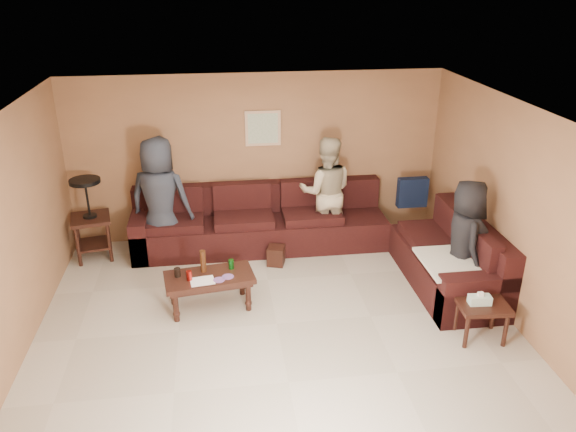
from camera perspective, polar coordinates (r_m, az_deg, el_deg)
The scene contains 10 objects.
room at distance 5.93m, azimuth -1.29°, elevation 2.48°, with size 5.60×5.50×2.50m.
sectional_sofa at distance 7.95m, azimuth 3.39°, elevation -2.33°, with size 4.65×2.90×0.97m.
coffee_table at distance 6.88m, azimuth -8.03°, elevation -6.46°, with size 1.12×0.67×0.72m.
end_table_left at distance 8.35m, azimuth -19.45°, elevation -0.14°, with size 0.62×0.62×1.19m.
side_table_right at distance 6.62m, azimuth 19.10°, elevation -8.82°, with size 0.57×0.48×0.59m.
waste_bin at distance 7.90m, azimuth -1.22°, elevation -4.04°, with size 0.23×0.23×0.27m, color black.
wall_art at distance 8.27m, azimuth -2.57°, elevation 8.89°, with size 0.52×0.04×0.52m.
person_left at distance 7.99m, azimuth -12.84°, elevation 1.64°, with size 0.87×0.57×1.78m, color #282D37.
person_middle at distance 8.26m, azimuth 3.88°, elevation 2.47°, with size 0.81×0.63×1.66m, color #C4B592.
person_right at distance 7.20m, azimuth 17.48°, elevation -2.40°, with size 0.76×0.49×1.55m, color black.
Camera 1 is at (-0.61, -5.49, 3.80)m, focal length 35.00 mm.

